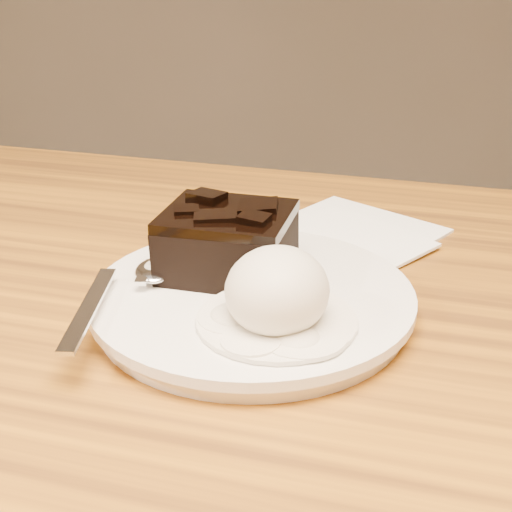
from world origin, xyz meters
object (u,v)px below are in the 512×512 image
(brownie, at_px, (228,246))
(ice_cream_scoop, at_px, (277,291))
(spoon, at_px, (156,272))
(plate, at_px, (252,302))
(napkin, at_px, (350,231))

(brownie, distance_m, ice_cream_scoop, 0.08)
(ice_cream_scoop, bearing_deg, brownie, 129.92)
(brownie, xyz_separation_m, spoon, (-0.05, -0.02, -0.02))
(plate, height_order, spoon, spoon)
(plate, relative_size, brownie, 2.55)
(spoon, bearing_deg, brownie, 14.10)
(ice_cream_scoop, bearing_deg, napkin, 86.08)
(ice_cream_scoop, relative_size, napkin, 0.52)
(plate, distance_m, spoon, 0.07)
(spoon, relative_size, napkin, 1.25)
(spoon, bearing_deg, plate, -13.07)
(ice_cream_scoop, height_order, spoon, ice_cream_scoop)
(brownie, distance_m, spoon, 0.05)
(brownie, height_order, ice_cream_scoop, ice_cream_scoop)
(plate, xyz_separation_m, ice_cream_scoop, (0.03, -0.04, 0.03))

